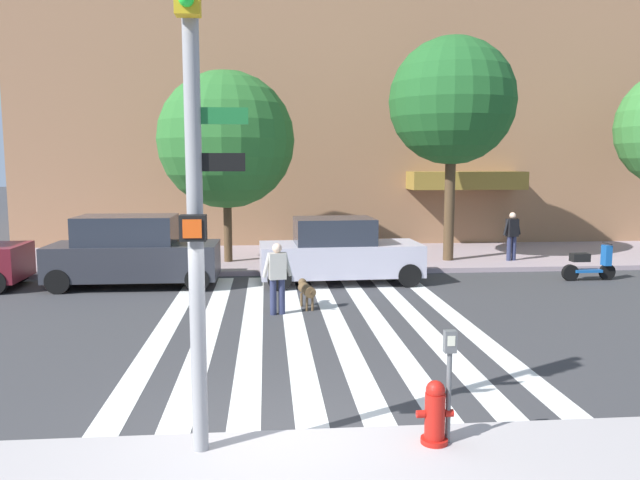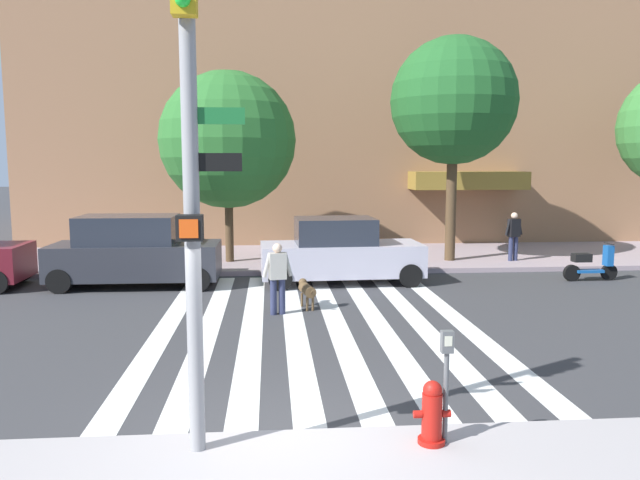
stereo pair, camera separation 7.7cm
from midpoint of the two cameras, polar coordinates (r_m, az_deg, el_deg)
ground_plane at (r=13.42m, az=-4.23°, el=-7.73°), size 160.00×160.00×0.00m
sidewalk_far at (r=21.91m, az=-4.41°, el=-1.70°), size 80.00×6.00×0.15m
crosswalk_stripes at (r=13.45m, az=-0.31°, el=-7.65°), size 6.75×10.76×0.01m
traffic_light_pole at (r=6.85m, az=-11.60°, el=7.67°), size 0.74×0.46×5.80m
fire_hydrant at (r=7.63m, az=10.64°, el=-15.50°), size 0.44×0.32×0.76m
parking_meter_third_along at (r=7.50m, az=11.93°, el=-11.78°), size 0.14×0.11×1.36m
parked_car_behind_first at (r=17.94m, az=-16.76°, el=-1.09°), size 4.62×1.97×1.99m
parked_car_third_in_line at (r=17.66m, az=1.97°, el=-1.15°), size 4.65×2.09×1.89m
parked_scooter at (r=19.73m, az=23.92°, el=-2.10°), size 1.63×0.50×1.11m
street_tree_nearest at (r=20.69m, az=-8.45°, el=9.15°), size 4.49×4.49×6.29m
street_tree_middle at (r=21.29m, az=12.39°, el=12.43°), size 4.20×4.20×7.43m
pedestrian_dog_walker at (r=14.01m, az=-3.80°, el=-3.20°), size 0.71×0.31×1.64m
dog_on_leash at (r=14.68m, az=-1.09°, el=-4.63°), size 0.40×1.11×0.65m
pedestrian_bystander at (r=21.75m, az=17.61°, el=0.58°), size 0.70×0.33×1.64m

